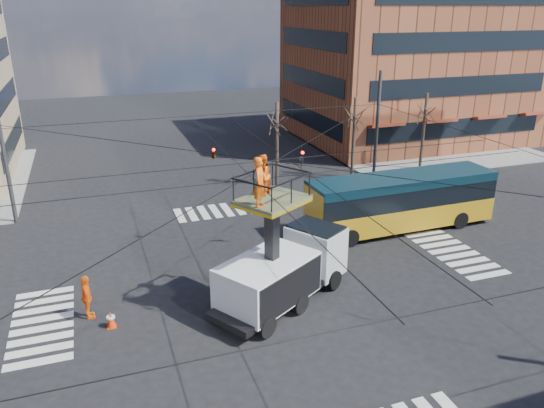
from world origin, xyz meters
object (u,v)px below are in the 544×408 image
(traffic_cone, at_px, (111,319))
(flagger, at_px, (337,239))
(utility_truck, at_px, (284,256))
(worker_ground, at_px, (87,297))
(city_bus, at_px, (401,200))

(traffic_cone, height_order, flagger, flagger)
(utility_truck, distance_m, flagger, 5.60)
(utility_truck, bearing_deg, worker_ground, 138.84)
(traffic_cone, relative_size, worker_ground, 0.37)
(utility_truck, xyz_separation_m, city_bus, (9.13, 5.28, -0.43))
(city_bus, height_order, traffic_cone, city_bus)
(flagger, bearing_deg, traffic_cone, -107.94)
(city_bus, xyz_separation_m, worker_ground, (-17.20, -3.94, -0.76))
(utility_truck, xyz_separation_m, traffic_cone, (-7.26, 0.31, -1.80))
(worker_ground, bearing_deg, traffic_cone, -146.89)
(worker_ground, bearing_deg, flagger, -85.87)
(city_bus, bearing_deg, traffic_cone, -164.37)
(traffic_cone, bearing_deg, utility_truck, -2.46)
(worker_ground, relative_size, flagger, 1.16)
(utility_truck, xyz_separation_m, flagger, (4.22, 3.43, -1.33))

